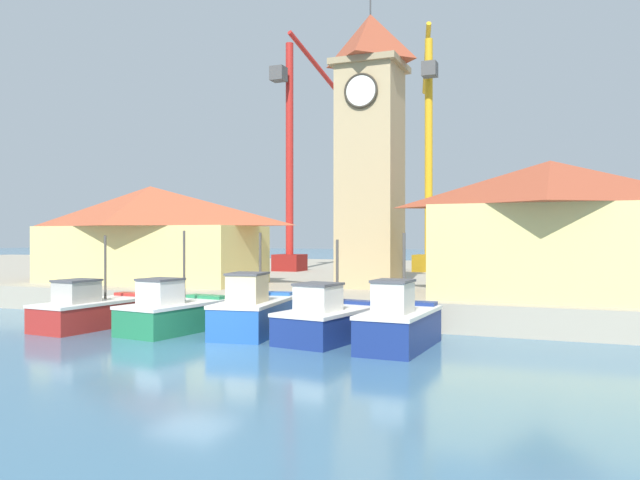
{
  "coord_description": "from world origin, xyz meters",
  "views": [
    {
      "loc": [
        11.21,
        -16.97,
        3.67
      ],
      "look_at": [
        1.02,
        8.36,
        3.5
      ],
      "focal_mm": 35.0,
      "sensor_mm": 36.0,
      "label": 1
    }
  ],
  "objects_px": {
    "port_crane_near": "(429,181)",
    "fishing_boat_mid_left": "(329,320)",
    "fishing_boat_center": "(399,324)",
    "port_crane_far": "(291,183)",
    "warehouse_left": "(150,233)",
    "fishing_boat_far_left": "(93,310)",
    "fishing_boat_left_inner": "(254,312)",
    "warehouse_right": "(550,227)",
    "clock_tower": "(370,143)",
    "dock_worker_near_tower": "(437,279)",
    "fishing_boat_left_outer": "(173,313)"
  },
  "relations": [
    {
      "from": "fishing_boat_left_inner",
      "to": "fishing_boat_mid_left",
      "type": "distance_m",
      "value": 3.15
    },
    {
      "from": "fishing_boat_left_outer",
      "to": "warehouse_right",
      "type": "xyz_separation_m",
      "value": [
        13.34,
        7.33,
        3.31
      ]
    },
    {
      "from": "fishing_boat_far_left",
      "to": "fishing_boat_left_inner",
      "type": "distance_m",
      "value": 6.84
    },
    {
      "from": "fishing_boat_center",
      "to": "port_crane_far",
      "type": "bearing_deg",
      "value": 122.58
    },
    {
      "from": "fishing_boat_left_outer",
      "to": "warehouse_right",
      "type": "relative_size",
      "value": 0.49
    },
    {
      "from": "fishing_boat_left_outer",
      "to": "fishing_boat_center",
      "type": "xyz_separation_m",
      "value": [
        8.93,
        -0.24,
        0.07
      ]
    },
    {
      "from": "fishing_boat_mid_left",
      "to": "dock_worker_near_tower",
      "type": "relative_size",
      "value": 2.9
    },
    {
      "from": "warehouse_left",
      "to": "port_crane_far",
      "type": "distance_m",
      "value": 14.01
    },
    {
      "from": "fishing_boat_center",
      "to": "fishing_boat_far_left",
      "type": "bearing_deg",
      "value": -179.77
    },
    {
      "from": "fishing_boat_mid_left",
      "to": "fishing_boat_center",
      "type": "bearing_deg",
      "value": -13.62
    },
    {
      "from": "fishing_boat_left_inner",
      "to": "fishing_boat_center",
      "type": "distance_m",
      "value": 5.93
    },
    {
      "from": "port_crane_far",
      "to": "fishing_boat_center",
      "type": "bearing_deg",
      "value": -57.42
    },
    {
      "from": "fishing_boat_mid_left",
      "to": "dock_worker_near_tower",
      "type": "xyz_separation_m",
      "value": [
        3.0,
        4.17,
        1.28
      ]
    },
    {
      "from": "fishing_boat_left_inner",
      "to": "warehouse_right",
      "type": "bearing_deg",
      "value": 32.67
    },
    {
      "from": "fishing_boat_far_left",
      "to": "fishing_boat_mid_left",
      "type": "xyz_separation_m",
      "value": [
        9.88,
        0.71,
        0.02
      ]
    },
    {
      "from": "dock_worker_near_tower",
      "to": "fishing_boat_left_outer",
      "type": "bearing_deg",
      "value": -153.56
    },
    {
      "from": "fishing_boat_far_left",
      "to": "fishing_boat_mid_left",
      "type": "height_order",
      "value": "fishing_boat_far_left"
    },
    {
      "from": "fishing_boat_mid_left",
      "to": "warehouse_right",
      "type": "height_order",
      "value": "warehouse_right"
    },
    {
      "from": "port_crane_near",
      "to": "port_crane_far",
      "type": "height_order",
      "value": "port_crane_near"
    },
    {
      "from": "fishing_boat_left_inner",
      "to": "warehouse_left",
      "type": "distance_m",
      "value": 12.89
    },
    {
      "from": "fishing_boat_mid_left",
      "to": "fishing_boat_center",
      "type": "distance_m",
      "value": 2.79
    },
    {
      "from": "clock_tower",
      "to": "dock_worker_near_tower",
      "type": "bearing_deg",
      "value": -48.46
    },
    {
      "from": "fishing_boat_left_inner",
      "to": "warehouse_left",
      "type": "relative_size",
      "value": 0.4
    },
    {
      "from": "fishing_boat_mid_left",
      "to": "fishing_boat_left_outer",
      "type": "bearing_deg",
      "value": -176.13
    },
    {
      "from": "fishing_boat_center",
      "to": "clock_tower",
      "type": "bearing_deg",
      "value": 112.46
    },
    {
      "from": "fishing_boat_center",
      "to": "port_crane_near",
      "type": "xyz_separation_m",
      "value": [
        -4.27,
        24.54,
        6.84
      ]
    },
    {
      "from": "clock_tower",
      "to": "port_crane_near",
      "type": "bearing_deg",
      "value": 91.06
    },
    {
      "from": "fishing_boat_far_left",
      "to": "port_crane_near",
      "type": "height_order",
      "value": "port_crane_near"
    },
    {
      "from": "clock_tower",
      "to": "warehouse_left",
      "type": "relative_size",
      "value": 1.22
    },
    {
      "from": "fishing_boat_far_left",
      "to": "warehouse_left",
      "type": "height_order",
      "value": "warehouse_left"
    },
    {
      "from": "warehouse_left",
      "to": "dock_worker_near_tower",
      "type": "xyz_separation_m",
      "value": [
        16.35,
        -3.4,
        -1.85
      ]
    },
    {
      "from": "port_crane_far",
      "to": "port_crane_near",
      "type": "bearing_deg",
      "value": 17.52
    },
    {
      "from": "fishing_boat_left_inner",
      "to": "clock_tower",
      "type": "distance_m",
      "value": 11.59
    },
    {
      "from": "clock_tower",
      "to": "fishing_boat_center",
      "type": "bearing_deg",
      "value": -67.54
    },
    {
      "from": "fishing_boat_left_outer",
      "to": "port_crane_near",
      "type": "xyz_separation_m",
      "value": [
        4.67,
        24.3,
        6.91
      ]
    },
    {
      "from": "fishing_boat_left_inner",
      "to": "port_crane_far",
      "type": "bearing_deg",
      "value": 111.08
    },
    {
      "from": "port_crane_near",
      "to": "port_crane_far",
      "type": "bearing_deg",
      "value": -162.48
    },
    {
      "from": "clock_tower",
      "to": "warehouse_right",
      "type": "relative_size",
      "value": 1.59
    },
    {
      "from": "fishing_boat_left_outer",
      "to": "warehouse_left",
      "type": "distance_m",
      "value": 11.15
    },
    {
      "from": "fishing_boat_center",
      "to": "warehouse_left",
      "type": "relative_size",
      "value": 0.34
    },
    {
      "from": "dock_worker_near_tower",
      "to": "fishing_boat_center",
      "type": "bearing_deg",
      "value": -93.42
    },
    {
      "from": "fishing_boat_mid_left",
      "to": "port_crane_near",
      "type": "relative_size",
      "value": 0.26
    },
    {
      "from": "port_crane_near",
      "to": "fishing_boat_mid_left",
      "type": "bearing_deg",
      "value": -86.28
    },
    {
      "from": "fishing_boat_center",
      "to": "clock_tower",
      "type": "distance_m",
      "value": 12.85
    },
    {
      "from": "port_crane_near",
      "to": "fishing_boat_center",
      "type": "bearing_deg",
      "value": -80.14
    },
    {
      "from": "fishing_boat_left_outer",
      "to": "port_crane_near",
      "type": "bearing_deg",
      "value": 79.13
    },
    {
      "from": "port_crane_near",
      "to": "warehouse_left",
      "type": "bearing_deg",
      "value": -125.88
    },
    {
      "from": "warehouse_right",
      "to": "port_crane_far",
      "type": "bearing_deg",
      "value": 142.44
    },
    {
      "from": "fishing_boat_left_outer",
      "to": "warehouse_right",
      "type": "height_order",
      "value": "warehouse_right"
    },
    {
      "from": "fishing_boat_far_left",
      "to": "port_crane_far",
      "type": "xyz_separation_m",
      "value": [
        -1.17,
        21.59,
        6.84
      ]
    }
  ]
}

